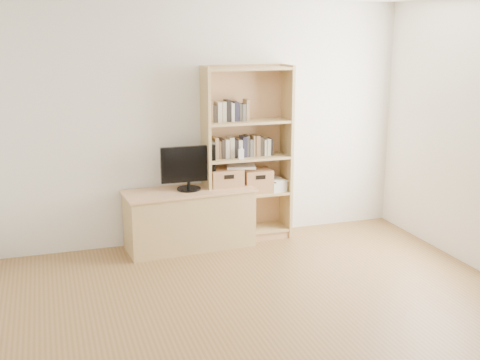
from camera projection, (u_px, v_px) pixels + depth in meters
name	position (u px, v px, depth m)	size (l,w,h in m)	color
floor	(296.00, 341.00, 4.55)	(4.50, 5.00, 0.01)	brown
back_wall	(207.00, 124.00, 6.54)	(4.50, 0.02, 2.60)	white
tv_stand	(190.00, 220.00, 6.46)	(1.34, 0.50, 0.61)	tan
bookshelf	(247.00, 154.00, 6.58)	(0.96, 0.34, 1.93)	tan
television	(188.00, 168.00, 6.32)	(0.59, 0.05, 0.46)	black
books_row_mid	(247.00, 145.00, 6.58)	(0.88, 0.17, 0.24)	#39352E
books_row_upper	(228.00, 112.00, 6.42)	(0.37, 0.13, 0.19)	#39352E
baby_monitor	(241.00, 154.00, 6.44)	(0.06, 0.04, 0.11)	white
basket_left	(225.00, 181.00, 6.57)	(0.35, 0.29, 0.29)	#A76F4B
basket_right	(257.00, 180.00, 6.69)	(0.31, 0.25, 0.25)	#A76F4B
laptop	(241.00, 166.00, 6.58)	(0.31, 0.22, 0.02)	silver
magazine_stack	(275.00, 185.00, 6.77)	(0.17, 0.25, 0.12)	beige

